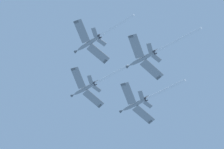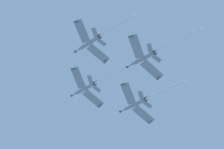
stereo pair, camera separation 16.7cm
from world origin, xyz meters
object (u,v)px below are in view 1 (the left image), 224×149
at_px(jet_lead, 91,85).
at_px(jet_slot, 151,54).
at_px(jet_right_wing, 143,101).
at_px(jet_left_wing, 94,40).

relative_size(jet_lead, jet_slot, 0.93).
distance_m(jet_right_wing, jet_slot, 20.27).
bearing_deg(jet_lead, jet_right_wing, -156.02).
bearing_deg(jet_left_wing, jet_right_wing, -115.90).
height_order(jet_lead, jet_left_wing, jet_lead).
xyz_separation_m(jet_right_wing, jet_slot, (-6.25, 18.39, -5.78)).
bearing_deg(jet_lead, jet_left_wing, 107.01).
distance_m(jet_lead, jet_left_wing, 20.59).
height_order(jet_lead, jet_right_wing, jet_lead).
height_order(jet_left_wing, jet_slot, jet_left_wing).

